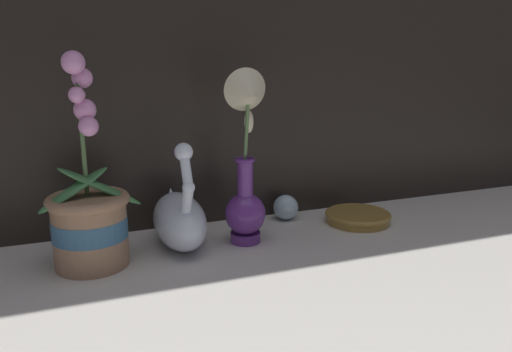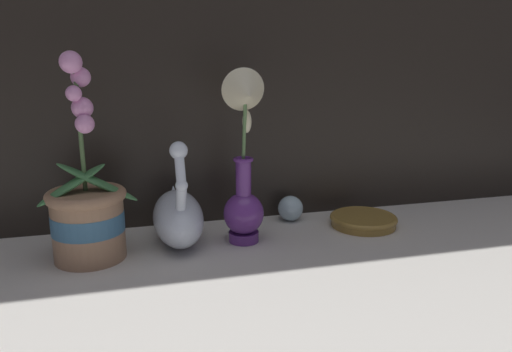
{
  "view_description": "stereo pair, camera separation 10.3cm",
  "coord_description": "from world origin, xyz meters",
  "views": [
    {
      "loc": [
        -0.32,
        -0.82,
        0.38
      ],
      "look_at": [
        0.03,
        0.12,
        0.13
      ],
      "focal_mm": 35.0,
      "sensor_mm": 36.0,
      "label": 1
    },
    {
      "loc": [
        -0.22,
        -0.85,
        0.38
      ],
      "look_at": [
        0.03,
        0.12,
        0.13
      ],
      "focal_mm": 35.0,
      "sensor_mm": 36.0,
      "label": 2
    }
  ],
  "objects": [
    {
      "name": "amber_dish",
      "position": [
        0.28,
        0.12,
        0.01
      ],
      "size": [
        0.15,
        0.15,
        0.02
      ],
      "color": "olive",
      "rests_on": "ground_plane"
    },
    {
      "name": "swan_figurine",
      "position": [
        -0.13,
        0.12,
        0.06
      ],
      "size": [
        0.1,
        0.21,
        0.22
      ],
      "color": "silver",
      "rests_on": "ground_plane"
    },
    {
      "name": "glass_sphere",
      "position": [
        0.13,
        0.19,
        0.03
      ],
      "size": [
        0.06,
        0.06,
        0.06
      ],
      "color": "silver",
      "rests_on": "ground_plane"
    },
    {
      "name": "blue_vase",
      "position": [
        0.0,
        0.08,
        0.15
      ],
      "size": [
        0.08,
        0.1,
        0.35
      ],
      "color": "#602D7F",
      "rests_on": "ground_plane"
    },
    {
      "name": "ground_plane",
      "position": [
        0.0,
        0.0,
        0.0
      ],
      "size": [
        2.8,
        2.8,
        0.0
      ],
      "primitive_type": "plane",
      "color": "beige"
    },
    {
      "name": "orchid_potted_plant",
      "position": [
        -0.3,
        0.08,
        0.09
      ],
      "size": [
        0.18,
        0.15,
        0.38
      ],
      "color": "#9E7556",
      "rests_on": "ground_plane"
    }
  ]
}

